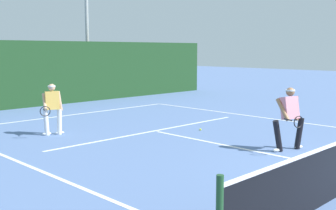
% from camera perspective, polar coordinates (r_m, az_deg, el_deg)
% --- Properties ---
extents(court_line_baseline_far, '(9.31, 0.10, 0.01)m').
position_cam_1_polar(court_line_baseline_far, '(16.78, -12.78, -1.29)').
color(court_line_baseline_far, white).
rests_on(court_line_baseline_far, ground_plane).
extents(court_line_service, '(7.59, 0.10, 0.01)m').
position_cam_1_polar(court_line_service, '(13.14, -1.91, -3.54)').
color(court_line_service, white).
rests_on(court_line_service, ground_plane).
extents(court_line_centre, '(0.10, 6.40, 0.01)m').
position_cam_1_polar(court_line_centre, '(10.98, 10.16, -5.87)').
color(court_line_centre, white).
rests_on(court_line_centre, ground_plane).
extents(player_near, '(1.07, 0.84, 1.60)m').
position_cam_1_polar(player_near, '(10.92, 16.19, -1.46)').
color(player_near, black).
rests_on(player_near, ground_plane).
extents(player_far, '(0.93, 0.84, 1.53)m').
position_cam_1_polar(player_far, '(12.88, -15.46, -0.29)').
color(player_far, silver).
rests_on(player_far, ground_plane).
extents(tennis_ball, '(0.07, 0.07, 0.07)m').
position_cam_1_polar(tennis_ball, '(13.24, 4.42, -3.33)').
color(tennis_ball, '#D1E033').
rests_on(tennis_ball, ground_plane).
extents(back_fence_windscreen, '(21.79, 0.12, 2.91)m').
position_cam_1_polar(back_fence_windscreen, '(19.39, -17.93, 4.03)').
color(back_fence_windscreen, '#1B3D1D').
rests_on(back_fence_windscreen, ground_plane).
extents(light_pole, '(0.55, 0.44, 8.04)m').
position_cam_1_polar(light_pole, '(22.38, -11.04, 13.46)').
color(light_pole, '#9EA39E').
rests_on(light_pole, ground_plane).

